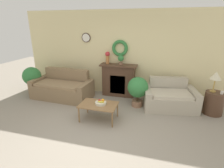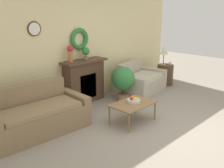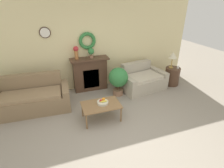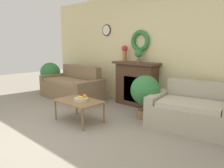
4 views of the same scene
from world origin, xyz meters
name	(u,v)px [view 3 (image 3 of 4)]	position (x,y,z in m)	size (l,w,h in m)	color
ground_plane	(123,142)	(0.00, 0.00, 0.00)	(16.00, 16.00, 0.00)	gray
wall_back	(90,46)	(0.00, 2.77, 1.36)	(6.80, 0.17, 2.70)	beige
fireplace	(90,74)	(-0.10, 2.56, 0.53)	(1.17, 0.41, 1.06)	#4C3323
couch_left	(33,98)	(-1.80, 1.92, 0.32)	(1.92, 0.98, 0.88)	#846B4C
loveseat_right	(141,80)	(1.50, 2.09, 0.29)	(1.56, 1.17, 0.80)	#B2A893
coffee_table	(101,106)	(-0.21, 0.90, 0.38)	(0.91, 0.59, 0.42)	olive
fruit_bowl	(103,102)	(-0.16, 0.93, 0.46)	(0.27, 0.27, 0.12)	beige
side_table_by_loveseat	(172,76)	(2.61, 1.98, 0.30)	(0.48, 0.48, 0.61)	#4C3323
table_lamp	(173,56)	(2.55, 2.03, 1.02)	(0.27, 0.27, 0.54)	#B28E42
mug	(178,67)	(2.72, 1.90, 0.65)	(0.07, 0.07, 0.08)	silver
vase_on_mantel_left	(76,52)	(-0.47, 2.57, 1.29)	(0.15, 0.15, 0.39)	#AD6B38
potted_plant_on_mantel	(91,52)	(-0.03, 2.55, 1.24)	(0.19, 0.19, 0.30)	#8E664C
potted_plant_floor_by_loveseat	(118,78)	(0.61, 1.91, 0.54)	(0.59, 0.59, 0.87)	#8E664C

